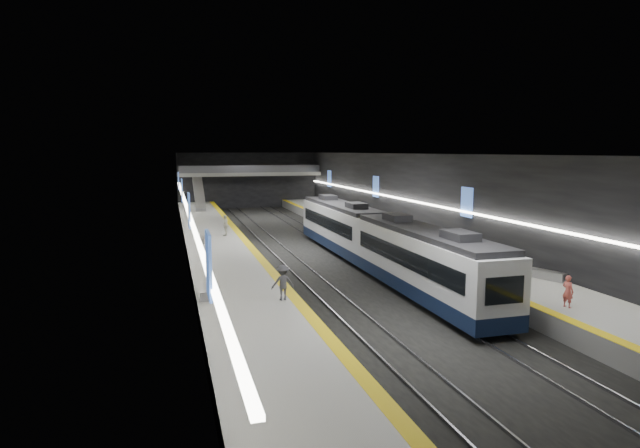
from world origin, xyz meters
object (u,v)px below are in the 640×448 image
object	(u,v)px
bench_right_near	(547,275)
passenger_left_b	(283,283)
passenger_right_a	(568,292)
passenger_left_a	(225,226)
train	(374,239)
bench_left_near	(206,292)
escalator	(199,194)
bench_left_far	(203,240)
bench_right_far	(327,205)

from	to	relation	value
bench_right_near	passenger_left_b	size ratio (longest dim) A/B	1.19
passenger_right_a	passenger_left_a	distance (m)	28.84
train	passenger_right_a	distance (m)	14.68
bench_left_near	passenger_right_a	world-z (taller)	passenger_right_a
escalator	passenger_left_b	size ratio (longest dim) A/B	4.60
passenger_left_a	passenger_left_b	world-z (taller)	passenger_left_a
passenger_left_a	passenger_right_a	bearing A→B (deg)	46.59
escalator	passenger_right_a	world-z (taller)	escalator
bench_left_far	passenger_left_a	world-z (taller)	passenger_left_a
passenger_left_a	train	bearing A→B (deg)	57.61
passenger_left_b	bench_right_far	bearing A→B (deg)	-108.99
bench_left_near	bench_right_near	bearing A→B (deg)	-0.68
bench_right_far	passenger_right_a	xyz separation A→B (m)	(-2.05, -46.25, 0.52)
passenger_left_a	bench_left_far	bearing A→B (deg)	-15.29
bench_right_far	passenger_left_b	world-z (taller)	passenger_left_b
escalator	bench_left_near	size ratio (longest dim) A/B	3.97
bench_right_far	passenger_left_b	bearing A→B (deg)	-89.46
train	bench_left_near	xyz separation A→B (m)	(-12.00, -7.66, -0.95)
train	passenger_left_a	xyz separation A→B (m)	(-9.07, 11.59, -0.30)
bench_left_near	bench_right_far	xyz separation A→B (m)	(18.09, 39.80, 0.00)
passenger_right_a	passenger_left_b	distance (m)	13.37
escalator	bench_left_far	xyz separation A→B (m)	(-1.13, -25.85, -1.68)
train	bench_right_near	distance (m)	11.52
train	passenger_left_a	distance (m)	14.72
bench_left_near	bench_left_far	xyz separation A→B (m)	(0.87, 16.30, -0.02)
bench_right_far	bench_left_near	bearing A→B (deg)	-94.58
train	bench_left_near	size ratio (longest dim) A/B	14.91
passenger_right_a	bench_left_near	bearing A→B (deg)	54.83
bench_left_far	bench_left_near	bearing A→B (deg)	-77.06
bench_left_far	passenger_left_a	xyz separation A→B (m)	(2.06, 2.95, 0.67)
bench_right_near	passenger_left_a	size ratio (longest dim) A/B	1.15
train	passenger_left_a	world-z (taller)	train
train	bench_right_far	size ratio (longest dim) A/B	14.87
bench_left_near	passenger_left_b	size ratio (longest dim) A/B	1.16
bench_left_far	bench_right_near	xyz separation A→B (m)	(18.00, -17.83, 0.03)
bench_right_far	passenger_right_a	bearing A→B (deg)	-72.68
train	passenger_left_b	xyz separation A→B (m)	(-8.43, -9.28, -0.33)
passenger_right_a	passenger_left_a	bearing A→B (deg)	13.74
bench_left_near	passenger_left_b	world-z (taller)	passenger_left_b
bench_left_near	passenger_left_a	world-z (taller)	passenger_left_a
bench_right_near	passenger_left_a	xyz separation A→B (m)	(-15.94, 20.78, 0.64)
escalator	bench_left_near	bearing A→B (deg)	-92.72
escalator	bench_right_far	distance (m)	16.34
bench_right_near	bench_right_far	size ratio (longest dim) A/B	1.02
bench_right_far	passenger_left_b	xyz separation A→B (m)	(-14.52, -41.43, 0.62)
escalator	bench_left_far	size ratio (longest dim) A/B	4.42
passenger_left_a	passenger_left_b	bearing A→B (deg)	21.31
bench_right_near	passenger_right_a	xyz separation A→B (m)	(-2.84, -4.91, 0.51)
escalator	bench_right_far	world-z (taller)	escalator
bench_left_near	bench_right_near	world-z (taller)	bench_right_near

